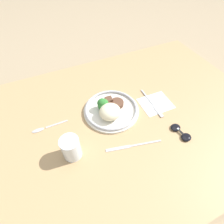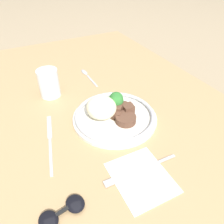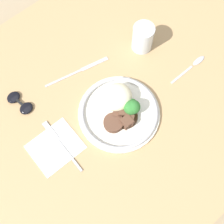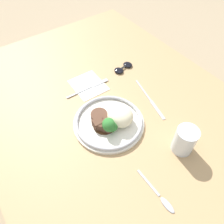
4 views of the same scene
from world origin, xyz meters
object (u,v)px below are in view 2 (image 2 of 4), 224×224
knife (50,140)px  sunglasses (62,212)px  fork (134,172)px  plate (113,112)px  spoon (86,74)px  juice_glass (49,84)px

knife → sunglasses: (-0.21, 0.03, 0.01)m
knife → sunglasses: sunglasses is taller
fork → plate: bearing=-101.7°
fork → knife: size_ratio=0.87×
sunglasses → spoon: bearing=-35.7°
plate → juice_glass: juice_glass is taller
juice_glass → spoon: 0.19m
plate → knife: (-0.01, 0.19, -0.02)m
plate → sunglasses: size_ratio=2.50×
spoon → sunglasses: 0.56m
fork → knife: (0.19, 0.14, -0.00)m
juice_glass → fork: juice_glass is taller
juice_glass → spoon: bearing=-63.0°
fork → sunglasses: size_ratio=1.91×
knife → spoon: (0.29, -0.22, 0.00)m
juice_glass → sunglasses: 0.43m
juice_glass → sunglasses: size_ratio=0.96×
fork → knife: fork is taller
fork → sunglasses: bearing=7.0°
knife → fork: bearing=-130.4°
fork → spoon: size_ratio=1.26×
juice_glass → spoon: juice_glass is taller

